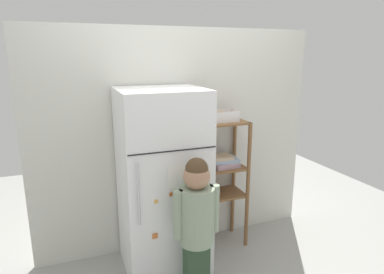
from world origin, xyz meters
TOP-DOWN VIEW (x-y plane):
  - ground_plane at (0.00, 0.00)m, footprint 6.00×6.00m
  - kitchen_wall_back at (0.00, 0.36)m, footprint 2.71×0.03m
  - refrigerator at (-0.26, 0.02)m, footprint 0.69×0.66m
  - child_standing at (-0.14, -0.45)m, footprint 0.36×0.27m
  - pantry_shelf_unit at (0.36, 0.17)m, footprint 0.44×0.33m
  - fruit_bin at (0.37, 0.17)m, footprint 0.23×0.17m

SIDE VIEW (x-z plane):
  - ground_plane at x=0.00m, z-range 0.00..0.00m
  - child_standing at x=-0.14m, z-range 0.12..1.23m
  - pantry_shelf_unit at x=0.36m, z-range 0.14..1.37m
  - refrigerator at x=-0.26m, z-range 0.00..1.57m
  - kitchen_wall_back at x=0.00m, z-range 0.00..2.07m
  - fruit_bin at x=0.37m, z-range 1.22..1.32m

